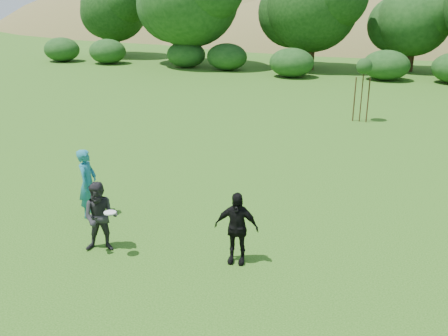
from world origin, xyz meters
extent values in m
plane|color=#19470C|center=(0.00, 0.00, 0.00)|extent=(120.00, 120.00, 0.00)
imported|color=#1C6C7F|center=(-3.00, 1.02, 0.91)|extent=(0.60, 0.76, 1.83)
imported|color=#242326|center=(-1.57, -0.40, 0.82)|extent=(0.99, 0.90, 1.65)
imported|color=black|center=(1.43, 0.30, 0.82)|extent=(1.01, 0.56, 1.63)
cylinder|color=white|center=(-1.18, -0.56, 1.07)|extent=(0.27, 0.27, 0.04)
cylinder|color=#382215|center=(1.99, 14.11, 1.25)|extent=(0.05, 0.05, 2.50)
sphere|color=#1D4017|center=(1.99, 14.11, 2.50)|extent=(0.70, 0.70, 0.70)
cylinder|color=#3D2617|center=(1.69, 14.11, 1.00)|extent=(0.06, 0.06, 2.00)
cylinder|color=#3C2517|center=(2.29, 14.11, 1.00)|extent=(0.06, 0.06, 2.00)
ellipsoid|color=olive|center=(-25.00, 70.00, -12.10)|extent=(110.00, 70.00, 44.00)
ellipsoid|color=olive|center=(-5.00, 58.00, -7.70)|extent=(80.00, 50.00, 28.00)
cylinder|color=#3A2616|center=(-22.00, 30.00, 1.31)|extent=(0.65, 0.65, 2.62)
sphere|color=#194214|center=(-22.00, 30.00, 4.22)|extent=(5.80, 5.80, 5.80)
cylinder|color=#3A2616|center=(-13.00, 27.00, 1.57)|extent=(0.73, 0.73, 3.15)
cylinder|color=#3A2616|center=(-4.00, 29.00, 1.40)|extent=(0.68, 0.68, 2.80)
sphere|color=#194214|center=(-4.00, 29.00, 4.66)|extent=(6.73, 6.73, 6.73)
cylinder|color=#3A2616|center=(3.00, 31.00, 1.14)|extent=(0.60, 0.60, 2.27)
sphere|color=#194214|center=(3.00, 31.00, 3.71)|extent=(5.22, 5.22, 5.22)
camera|label=1|loc=(4.95, -8.68, 5.60)|focal=40.00mm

